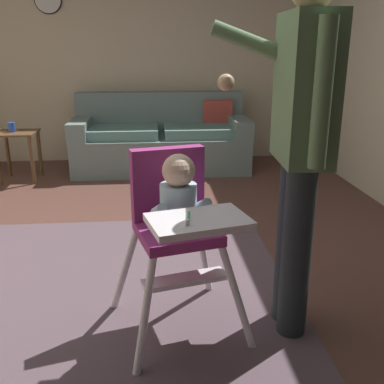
{
  "coord_description": "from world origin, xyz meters",
  "views": [
    {
      "loc": [
        0.15,
        -2.67,
        1.35
      ],
      "look_at": [
        0.32,
        -0.81,
        0.74
      ],
      "focal_mm": 41.53,
      "sensor_mm": 36.0,
      "label": 1
    }
  ],
  "objects_px": {
    "adult_standing": "(300,141)",
    "wall_clock": "(48,0)",
    "couch": "(162,140)",
    "side_table": "(18,145)",
    "sippy_cup": "(12,127)",
    "high_chair": "(177,212)"
  },
  "relations": [
    {
      "from": "side_table",
      "to": "adult_standing",
      "type": "bearing_deg",
      "value": -53.88
    },
    {
      "from": "adult_standing",
      "to": "sippy_cup",
      "type": "height_order",
      "value": "adult_standing"
    },
    {
      "from": "couch",
      "to": "sippy_cup",
      "type": "xyz_separation_m",
      "value": [
        -1.56,
        -0.37,
        0.24
      ]
    },
    {
      "from": "couch",
      "to": "side_table",
      "type": "relative_size",
      "value": 3.82
    },
    {
      "from": "high_chair",
      "to": "sippy_cup",
      "type": "height_order",
      "value": "high_chair"
    },
    {
      "from": "adult_standing",
      "to": "wall_clock",
      "type": "height_order",
      "value": "wall_clock"
    },
    {
      "from": "wall_clock",
      "to": "couch",
      "type": "bearing_deg",
      "value": -20.97
    },
    {
      "from": "side_table",
      "to": "sippy_cup",
      "type": "distance_m",
      "value": 0.19
    },
    {
      "from": "side_table",
      "to": "high_chair",
      "type": "bearing_deg",
      "value": -61.56
    },
    {
      "from": "sippy_cup",
      "to": "wall_clock",
      "type": "bearing_deg",
      "value": 69.35
    },
    {
      "from": "sippy_cup",
      "to": "wall_clock",
      "type": "relative_size",
      "value": 0.32
    },
    {
      "from": "adult_standing",
      "to": "high_chair",
      "type": "bearing_deg",
      "value": -0.37
    },
    {
      "from": "couch",
      "to": "adult_standing",
      "type": "distance_m",
      "value": 3.31
    },
    {
      "from": "adult_standing",
      "to": "sippy_cup",
      "type": "bearing_deg",
      "value": -49.77
    },
    {
      "from": "high_chair",
      "to": "side_table",
      "type": "distance_m",
      "value": 3.19
    },
    {
      "from": "couch",
      "to": "high_chair",
      "type": "xyz_separation_m",
      "value": [
        -0.0,
        -3.16,
        0.29
      ]
    },
    {
      "from": "couch",
      "to": "side_table",
      "type": "bearing_deg",
      "value": -76.43
    },
    {
      "from": "couch",
      "to": "high_chair",
      "type": "bearing_deg",
      "value": -0.04
    },
    {
      "from": "sippy_cup",
      "to": "wall_clock",
      "type": "distance_m",
      "value": 1.59
    },
    {
      "from": "adult_standing",
      "to": "side_table",
      "type": "height_order",
      "value": "adult_standing"
    },
    {
      "from": "couch",
      "to": "sippy_cup",
      "type": "distance_m",
      "value": 1.62
    },
    {
      "from": "adult_standing",
      "to": "wall_clock",
      "type": "bearing_deg",
      "value": -60.45
    }
  ]
}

